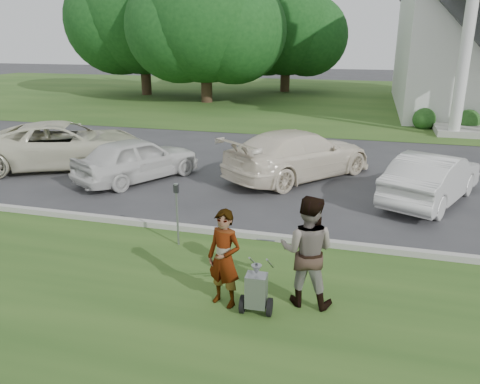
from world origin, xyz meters
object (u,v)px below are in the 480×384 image
at_px(person_right, 307,252).
at_px(striping_cart, 256,291).
at_px(car_d, 432,178).
at_px(car_a, 64,145).
at_px(tree_back, 286,31).
at_px(person_left, 224,259).
at_px(tree_left, 205,24).
at_px(tree_far, 142,17).
at_px(parking_meter_near, 177,207).
at_px(car_b, 137,159).
at_px(car_c, 299,154).

bearing_deg(person_right, striping_cart, 39.42).
bearing_deg(car_d, car_a, 21.84).
bearing_deg(person_right, tree_back, -76.48).
distance_m(person_right, car_a, 11.33).
relative_size(person_left, car_d, 0.41).
distance_m(tree_left, car_a, 17.77).
distance_m(tree_far, person_left, 31.32).
distance_m(parking_meter_near, car_b, 5.24).
relative_size(tree_left, parking_meter_near, 7.60).
xyz_separation_m(parking_meter_near, car_a, (-6.26, 4.99, -0.10)).
distance_m(tree_far, car_a, 21.90).
xyz_separation_m(tree_back, striping_cart, (5.34, -32.33, -4.32)).
xyz_separation_m(person_right, car_a, (-9.22, 6.58, -0.18)).
bearing_deg(tree_left, person_left, -70.09).
distance_m(striping_cart, car_b, 8.30).
bearing_deg(car_b, tree_left, -48.38).
height_order(tree_far, tree_back, tree_far).
xyz_separation_m(car_b, car_c, (4.83, 1.63, 0.08)).
bearing_deg(car_c, car_a, 43.38).
xyz_separation_m(striping_cart, person_left, (-0.58, 0.14, 0.43)).
bearing_deg(car_c, car_d, -162.49).
distance_m(car_b, car_c, 5.10).
relative_size(striping_cart, person_right, 0.55).
relative_size(tree_far, car_b, 2.89).
xyz_separation_m(parking_meter_near, car_c, (1.73, 5.85, -0.12)).
bearing_deg(car_d, tree_left, -30.13).
relative_size(tree_back, car_c, 1.83).
xyz_separation_m(person_left, car_c, (0.06, 7.84, -0.08)).
bearing_deg(striping_cart, person_right, 33.86).
bearing_deg(car_c, tree_far, -15.28).
distance_m(person_left, person_right, 1.37).
bearing_deg(striping_cart, parking_meter_near, 133.68).
relative_size(tree_left, striping_cart, 10.21).
bearing_deg(car_a, car_c, -110.11).
height_order(car_a, car_d, car_a).
distance_m(tree_back, striping_cart, 33.05).
height_order(tree_back, car_d, tree_back).
bearing_deg(tree_far, car_b, -64.53).
bearing_deg(car_b, parking_meter_near, 155.42).
xyz_separation_m(striping_cart, car_c, (-0.52, 7.97, 0.35)).
distance_m(tree_back, car_c, 25.15).
relative_size(person_right, car_a, 0.34).
bearing_deg(tree_back, person_left, -81.59).
bearing_deg(tree_left, car_a, -87.19).
distance_m(striping_cart, car_d, 7.39).
bearing_deg(car_d, striping_cart, 87.71).
xyz_separation_m(tree_back, person_left, (4.76, -32.20, -3.89)).
bearing_deg(tree_far, parking_meter_near, -62.54).
height_order(tree_back, striping_cart, tree_back).
distance_m(person_right, parking_meter_near, 3.36).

